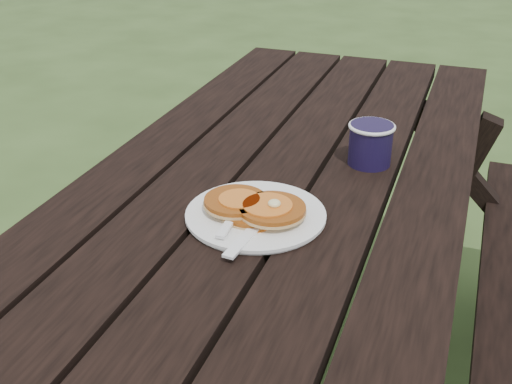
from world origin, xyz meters
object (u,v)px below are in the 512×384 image
(picnic_table, at_px, (276,320))
(coffee_cup, at_px, (371,141))
(pancake_stack, at_px, (255,207))
(plate, at_px, (256,215))

(picnic_table, xyz_separation_m, coffee_cup, (0.16, 0.11, 0.43))
(picnic_table, relative_size, pancake_stack, 9.67)
(picnic_table, relative_size, plate, 7.37)
(pancake_stack, xyz_separation_m, coffee_cup, (0.15, 0.30, 0.03))
(plate, xyz_separation_m, coffee_cup, (0.15, 0.30, 0.05))
(picnic_table, height_order, plate, plate)
(plate, height_order, pancake_stack, pancake_stack)
(picnic_table, distance_m, pancake_stack, 0.45)
(picnic_table, xyz_separation_m, plate, (0.02, -0.19, 0.39))
(picnic_table, bearing_deg, plate, -84.67)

